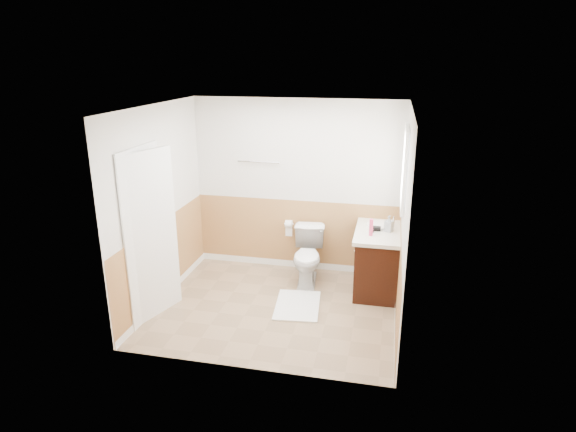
% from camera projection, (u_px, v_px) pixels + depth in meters
% --- Properties ---
extents(floor, '(3.00, 3.00, 0.00)m').
position_uv_depth(floor, '(276.00, 307.00, 6.19)').
color(floor, '#8C7051').
rests_on(floor, ground).
extents(ceiling, '(3.00, 3.00, 0.00)m').
position_uv_depth(ceiling, '(274.00, 107.00, 5.41)').
color(ceiling, white).
rests_on(ceiling, floor).
extents(wall_back, '(3.00, 0.00, 3.00)m').
position_uv_depth(wall_back, '(297.00, 187.00, 7.00)').
color(wall_back, silver).
rests_on(wall_back, floor).
extents(wall_front, '(3.00, 0.00, 3.00)m').
position_uv_depth(wall_front, '(243.00, 255.00, 4.59)').
color(wall_front, silver).
rests_on(wall_front, floor).
extents(wall_left, '(0.00, 3.00, 3.00)m').
position_uv_depth(wall_left, '(159.00, 206.00, 6.10)').
color(wall_left, silver).
rests_on(wall_left, floor).
extents(wall_right, '(0.00, 3.00, 3.00)m').
position_uv_depth(wall_right, '(404.00, 223.00, 5.49)').
color(wall_right, silver).
rests_on(wall_right, floor).
extents(wainscot_back, '(3.00, 0.00, 3.00)m').
position_uv_depth(wainscot_back, '(296.00, 236.00, 7.23)').
color(wainscot_back, tan).
rests_on(wainscot_back, floor).
extents(wainscot_front, '(3.00, 0.00, 3.00)m').
position_uv_depth(wainscot_front, '(245.00, 325.00, 4.84)').
color(wainscot_front, tan).
rests_on(wainscot_front, floor).
extents(wainscot_left, '(0.00, 2.60, 2.60)m').
position_uv_depth(wainscot_left, '(165.00, 261.00, 6.33)').
color(wainscot_left, tan).
rests_on(wainscot_left, floor).
extents(wainscot_right, '(0.00, 2.60, 2.60)m').
position_uv_depth(wainscot_right, '(398.00, 283.00, 5.73)').
color(wainscot_right, tan).
rests_on(wainscot_right, floor).
extents(toilet, '(0.50, 0.79, 0.76)m').
position_uv_depth(toilet, '(308.00, 256.00, 6.79)').
color(toilet, white).
rests_on(toilet, floor).
extents(bath_mat, '(0.63, 0.85, 0.02)m').
position_uv_depth(bath_mat, '(297.00, 305.00, 6.22)').
color(bath_mat, white).
rests_on(bath_mat, floor).
extents(vanity_cabinet, '(0.55, 1.10, 0.80)m').
position_uv_depth(vanity_cabinet, '(377.00, 260.00, 6.61)').
color(vanity_cabinet, black).
rests_on(vanity_cabinet, floor).
extents(vanity_knob_left, '(0.03, 0.03, 0.03)m').
position_uv_depth(vanity_knob_left, '(355.00, 251.00, 6.53)').
color(vanity_knob_left, silver).
rests_on(vanity_knob_left, vanity_cabinet).
extents(vanity_knob_right, '(0.03, 0.03, 0.03)m').
position_uv_depth(vanity_knob_right, '(356.00, 246.00, 6.71)').
color(vanity_knob_right, silver).
rests_on(vanity_knob_right, vanity_cabinet).
extents(countertop, '(0.60, 1.15, 0.05)m').
position_uv_depth(countertop, '(378.00, 231.00, 6.48)').
color(countertop, silver).
rests_on(countertop, vanity_cabinet).
extents(sink_basin, '(0.36, 0.36, 0.02)m').
position_uv_depth(sink_basin, '(380.00, 225.00, 6.60)').
color(sink_basin, white).
rests_on(sink_basin, countertop).
extents(faucet, '(0.02, 0.02, 0.14)m').
position_uv_depth(faucet, '(394.00, 222.00, 6.55)').
color(faucet, '#B6B6BD').
rests_on(faucet, countertop).
extents(lotion_bottle, '(0.05, 0.05, 0.22)m').
position_uv_depth(lotion_bottle, '(371.00, 227.00, 6.21)').
color(lotion_bottle, '#E53B6B').
rests_on(lotion_bottle, countertop).
extents(soap_dispenser, '(0.13, 0.13, 0.21)m').
position_uv_depth(soap_dispenser, '(389.00, 224.00, 6.36)').
color(soap_dispenser, '#8F99A1').
rests_on(soap_dispenser, countertop).
extents(hair_dryer_body, '(0.14, 0.07, 0.07)m').
position_uv_depth(hair_dryer_body, '(375.00, 228.00, 6.40)').
color(hair_dryer_body, black).
rests_on(hair_dryer_body, countertop).
extents(hair_dryer_handle, '(0.03, 0.03, 0.07)m').
position_uv_depth(hair_dryer_handle, '(373.00, 232.00, 6.35)').
color(hair_dryer_handle, black).
rests_on(hair_dryer_handle, countertop).
extents(mirror_panel, '(0.02, 0.35, 0.90)m').
position_uv_depth(mirror_panel, '(403.00, 175.00, 6.43)').
color(mirror_panel, silver).
rests_on(mirror_panel, wall_right).
extents(window_frame, '(0.04, 0.80, 1.00)m').
position_uv_depth(window_frame, '(404.00, 168.00, 5.89)').
color(window_frame, white).
rests_on(window_frame, wall_right).
extents(window_glass, '(0.01, 0.70, 0.90)m').
position_uv_depth(window_glass, '(406.00, 168.00, 5.89)').
color(window_glass, white).
rests_on(window_glass, wall_right).
extents(door, '(0.29, 0.78, 2.04)m').
position_uv_depth(door, '(151.00, 236.00, 5.73)').
color(door, white).
rests_on(door, wall_left).
extents(door_frame, '(0.02, 0.92, 2.10)m').
position_uv_depth(door_frame, '(145.00, 235.00, 5.75)').
color(door_frame, white).
rests_on(door_frame, wall_left).
extents(door_knob, '(0.06, 0.06, 0.06)m').
position_uv_depth(door_knob, '(169.00, 233.00, 6.05)').
color(door_knob, silver).
rests_on(door_knob, door).
extents(towel_bar, '(0.62, 0.02, 0.02)m').
position_uv_depth(towel_bar, '(258.00, 162.00, 6.96)').
color(towel_bar, silver).
rests_on(towel_bar, wall_back).
extents(tp_holder_bar, '(0.14, 0.02, 0.02)m').
position_uv_depth(tp_holder_bar, '(289.00, 224.00, 7.13)').
color(tp_holder_bar, silver).
rests_on(tp_holder_bar, wall_back).
extents(tp_roll, '(0.10, 0.11, 0.11)m').
position_uv_depth(tp_roll, '(289.00, 224.00, 7.13)').
color(tp_roll, white).
rests_on(tp_roll, tp_holder_bar).
extents(tp_sheet, '(0.10, 0.01, 0.16)m').
position_uv_depth(tp_sheet, '(289.00, 231.00, 7.16)').
color(tp_sheet, white).
rests_on(tp_sheet, tp_roll).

